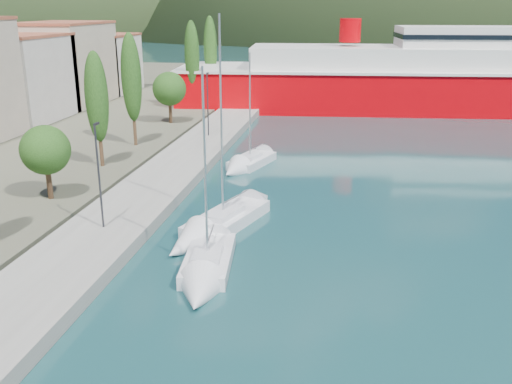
# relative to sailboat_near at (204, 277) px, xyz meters

# --- Properties ---
(ground) EXTENTS (1400.00, 1400.00, 0.00)m
(ground) POSITION_rel_sailboat_near_xyz_m (1.92, 110.06, -0.30)
(ground) COLOR #194246
(quay) EXTENTS (5.00, 88.00, 0.80)m
(quay) POSITION_rel_sailboat_near_xyz_m (-7.08, 16.06, 0.10)
(quay) COLOR gray
(quay) RESTS_ON ground
(tree_row) EXTENTS (3.62, 63.63, 10.96)m
(tree_row) POSITION_rel_sailboat_near_xyz_m (-12.83, 23.19, 5.62)
(tree_row) COLOR #47301E
(tree_row) RESTS_ON land_strip
(lamp_posts) EXTENTS (0.15, 46.09, 6.06)m
(lamp_posts) POSITION_rel_sailboat_near_xyz_m (-7.08, 5.57, 3.78)
(lamp_posts) COLOR #2D2D33
(lamp_posts) RESTS_ON quay
(sailboat_near) EXTENTS (3.21, 8.05, 11.26)m
(sailboat_near) POSITION_rel_sailboat_near_xyz_m (0.00, 0.00, 0.00)
(sailboat_near) COLOR silver
(sailboat_near) RESTS_ON ground
(sailboat_mid) EXTENTS (5.36, 9.72, 13.56)m
(sailboat_mid) POSITION_rel_sailboat_near_xyz_m (-1.29, 5.65, 0.02)
(sailboat_mid) COLOR silver
(sailboat_mid) RESTS_ON ground
(sailboat_far) EXTENTS (4.22, 7.34, 10.28)m
(sailboat_far) POSITION_rel_sailboat_near_xyz_m (-1.99, 20.26, -0.01)
(sailboat_far) COLOR silver
(sailboat_far) RESTS_ON ground
(ferry) EXTENTS (61.40, 18.08, 12.02)m
(ferry) POSITION_rel_sailboat_near_xyz_m (14.48, 52.22, 3.35)
(ferry) COLOR #C70007
(ferry) RESTS_ON ground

